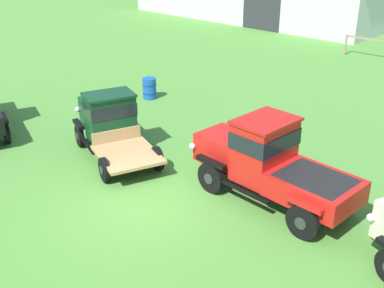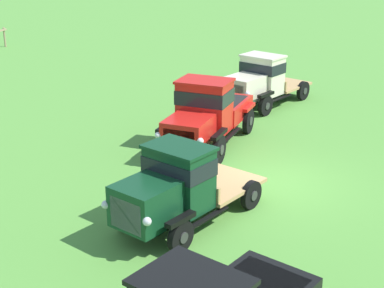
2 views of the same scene
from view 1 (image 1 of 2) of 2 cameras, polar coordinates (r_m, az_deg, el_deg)
ground_plane at (r=13.63m, az=-6.02°, el=-7.02°), size 240.00×240.00×0.00m
vintage_truck_second_in_line at (r=16.48m, az=-9.79°, el=2.74°), size 4.83×3.14×2.09m
vintage_truck_midrow_center at (r=13.44m, az=9.18°, el=-2.00°), size 5.10×2.28×2.35m
oil_drum_beside_row at (r=21.62m, az=-5.06°, el=6.58°), size 0.63×0.63×0.94m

